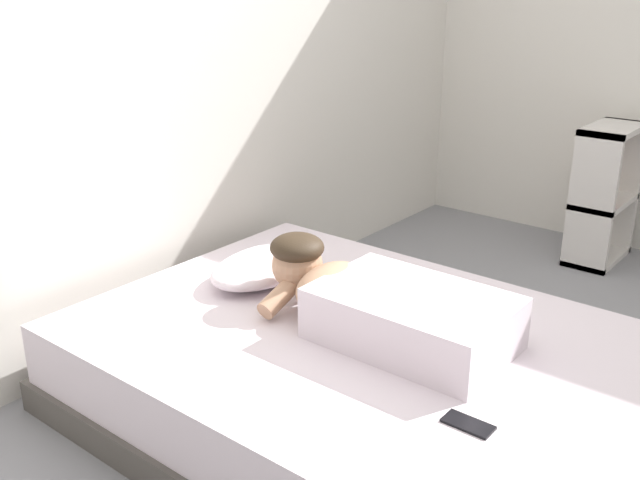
% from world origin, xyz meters
% --- Properties ---
extents(ground_plane, '(12.88, 12.88, 0.00)m').
position_xyz_m(ground_plane, '(0.00, 0.00, 0.00)').
color(ground_plane, gray).
extents(back_wall, '(4.44, 0.12, 2.50)m').
position_xyz_m(back_wall, '(0.00, 1.39, 1.25)').
color(back_wall, silver).
rests_on(back_wall, ground).
extents(bed, '(1.46, 2.10, 0.35)m').
position_xyz_m(bed, '(-0.16, 0.21, 0.17)').
color(bed, '#4C4742').
rests_on(bed, ground).
extents(pillow, '(0.52, 0.32, 0.11)m').
position_xyz_m(pillow, '(-0.02, 0.84, 0.40)').
color(pillow, silver).
rests_on(pillow, bed).
extents(person_lying, '(0.43, 0.92, 0.27)m').
position_xyz_m(person_lying, '(-0.11, 0.23, 0.45)').
color(person_lying, silver).
rests_on(person_lying, bed).
extents(coffee_cup, '(0.12, 0.09, 0.07)m').
position_xyz_m(coffee_cup, '(0.09, 0.60, 0.39)').
color(coffee_cup, teal).
rests_on(coffee_cup, bed).
extents(cell_phone, '(0.07, 0.14, 0.01)m').
position_xyz_m(cell_phone, '(-0.42, -0.28, 0.35)').
color(cell_phone, black).
rests_on(cell_phone, bed).
extents(bookshelf, '(0.45, 0.24, 0.75)m').
position_xyz_m(bookshelf, '(1.90, 0.14, 0.38)').
color(bookshelf, silver).
rests_on(bookshelf, ground).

